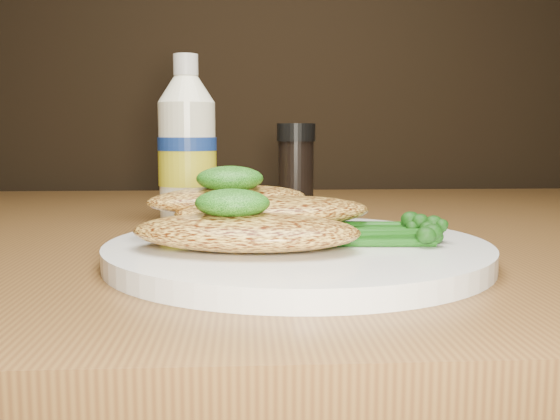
{
  "coord_description": "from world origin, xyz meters",
  "views": [
    {
      "loc": [
        -0.05,
        0.4,
        0.85
      ],
      "look_at": [
        -0.02,
        0.86,
        0.79
      ],
      "focal_mm": 40.09,
      "sensor_mm": 36.0,
      "label": 1
    }
  ],
  "objects": [
    {
      "name": "plate",
      "position": [
        -0.01,
        0.86,
        0.76
      ],
      "size": [
        0.28,
        0.28,
        0.01
      ],
      "primitive_type": "cylinder",
      "color": "white",
      "rests_on": "dining_table"
    },
    {
      "name": "pesto_front",
      "position": [
        -0.06,
        0.83,
        0.8
      ],
      "size": [
        0.07,
        0.06,
        0.02
      ],
      "primitive_type": "ellipsoid",
      "rotation": [
        0.0,
        0.0,
        -0.34
      ],
      "color": "black",
      "rests_on": "chicken_front"
    },
    {
      "name": "chicken_back",
      "position": [
        -0.06,
        0.9,
        0.79
      ],
      "size": [
        0.15,
        0.13,
        0.02
      ],
      "primitive_type": "ellipsoid",
      "rotation": [
        0.0,
        0.0,
        0.47
      ],
      "color": "#E8B54A",
      "rests_on": "plate"
    },
    {
      "name": "pepper_grinder",
      "position": [
        0.01,
        1.11,
        0.8
      ],
      "size": [
        0.05,
        0.05,
        0.11
      ],
      "primitive_type": null,
      "rotation": [
        0.0,
        0.0,
        -0.15
      ],
      "color": "black",
      "rests_on": "dining_table"
    },
    {
      "name": "chicken_mid",
      "position": [
        -0.03,
        0.88,
        0.79
      ],
      "size": [
        0.16,
        0.1,
        0.02
      ],
      "primitive_type": "ellipsoid",
      "rotation": [
        0.0,
        0.0,
        0.17
      ],
      "color": "#E8B54A",
      "rests_on": "plate"
    },
    {
      "name": "broccolini_bundle",
      "position": [
        0.04,
        0.86,
        0.78
      ],
      "size": [
        0.15,
        0.13,
        0.02
      ],
      "primitive_type": null,
      "rotation": [
        0.0,
        0.0,
        -0.15
      ],
      "color": "#144A10",
      "rests_on": "plate"
    },
    {
      "name": "mayo_bottle",
      "position": [
        -0.11,
        1.09,
        0.84
      ],
      "size": [
        0.08,
        0.08,
        0.18
      ],
      "primitive_type": null,
      "rotation": [
        0.0,
        0.0,
        -0.38
      ],
      "color": "white",
      "rests_on": "dining_table"
    },
    {
      "name": "pesto_back",
      "position": [
        -0.06,
        0.89,
        0.81
      ],
      "size": [
        0.06,
        0.06,
        0.02
      ],
      "primitive_type": "ellipsoid",
      "rotation": [
        0.0,
        0.0,
        0.27
      ],
      "color": "black",
      "rests_on": "chicken_back"
    },
    {
      "name": "chicken_front",
      "position": [
        -0.05,
        0.83,
        0.78
      ],
      "size": [
        0.17,
        0.11,
        0.03
      ],
      "primitive_type": "ellipsoid",
      "rotation": [
        0.0,
        0.0,
        -0.18
      ],
      "color": "#E8B54A",
      "rests_on": "plate"
    }
  ]
}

